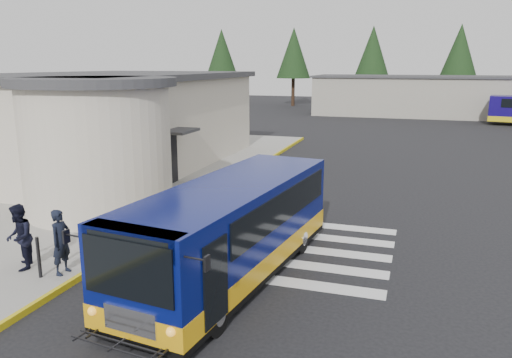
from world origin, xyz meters
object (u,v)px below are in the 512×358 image
(transit_bus, at_px, (232,233))
(bollard, at_px, (39,257))
(pedestrian_a, at_px, (61,242))
(pedestrian_b, at_px, (19,237))

(transit_bus, relative_size, bollard, 8.46)
(transit_bus, xyz_separation_m, bollard, (-4.48, -1.84, -0.51))
(transit_bus, xyz_separation_m, pedestrian_a, (-4.10, -1.45, -0.19))
(pedestrian_b, distance_m, bollard, 0.95)
(pedestrian_b, height_order, bollard, pedestrian_b)
(transit_bus, relative_size, pedestrian_b, 5.18)
(bollard, bearing_deg, pedestrian_b, 160.70)
(pedestrian_a, bearing_deg, bollard, 136.61)
(transit_bus, bearing_deg, bollard, -150.77)
(transit_bus, xyz_separation_m, pedestrian_b, (-5.32, -1.55, -0.17))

